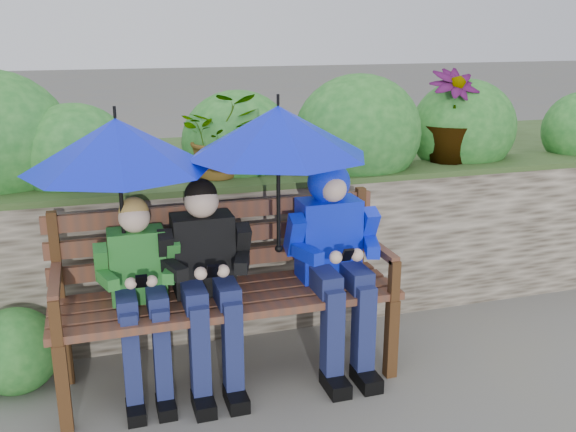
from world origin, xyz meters
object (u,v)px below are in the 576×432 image
object	(u,v)px
park_bench	(225,281)
umbrella_left	(117,145)
boy_right	(334,248)
umbrella_right	(278,131)
boy_left	(140,286)
boy_middle	(207,273)

from	to	relation	value
park_bench	umbrella_left	world-z (taller)	umbrella_left
umbrella_left	boy_right	bearing A→B (deg)	-2.76
umbrella_right	boy_right	bearing A→B (deg)	5.19
boy_left	boy_right	world-z (taller)	boy_right
boy_middle	umbrella_left	bearing A→B (deg)	171.23
boy_middle	boy_left	bearing A→B (deg)	178.77
boy_right	umbrella_right	bearing A→B (deg)	-174.81
park_bench	umbrella_right	world-z (taller)	umbrella_right
boy_left	boy_middle	world-z (taller)	boy_middle
boy_left	umbrella_left	size ratio (longest dim) A/B	1.14
boy_right	boy_left	bearing A→B (deg)	-179.96
boy_left	boy_middle	xyz separation A→B (m)	(0.36, -0.01, 0.03)
park_bench	boy_middle	xyz separation A→B (m)	(-0.12, -0.10, 0.10)
boy_middle	umbrella_right	size ratio (longest dim) A/B	1.20
boy_right	umbrella_right	xyz separation A→B (m)	(-0.35, -0.03, 0.71)
park_bench	boy_right	distance (m)	0.66
boy_left	boy_right	distance (m)	1.12
boy_left	umbrella_left	bearing A→B (deg)	136.45
boy_middle	umbrella_left	world-z (taller)	umbrella_left
umbrella_left	umbrella_right	world-z (taller)	umbrella_right
umbrella_right	boy_middle	bearing A→B (deg)	176.80
boy_left	umbrella_right	world-z (taller)	umbrella_right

